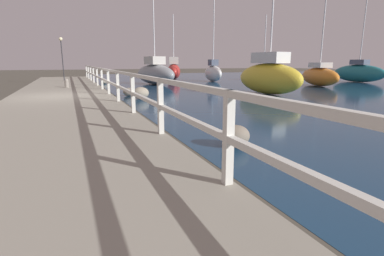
% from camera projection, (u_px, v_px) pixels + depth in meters
% --- Properties ---
extents(ground_plane, '(120.00, 120.00, 0.00)m').
position_uv_depth(ground_plane, '(62.00, 102.00, 12.59)').
color(ground_plane, '#4C473D').
extents(dock_walkway, '(4.10, 36.00, 0.27)m').
position_uv_depth(dock_walkway, '(62.00, 99.00, 12.56)').
color(dock_walkway, gray).
rests_on(dock_walkway, ground).
extents(railing, '(0.10, 32.50, 1.09)m').
position_uv_depth(railing, '(108.00, 77.00, 13.09)').
color(railing, silver).
rests_on(railing, dock_walkway).
extents(boulder_upstream, '(0.47, 0.43, 0.36)m').
position_uv_depth(boulder_upstream, '(104.00, 82.00, 23.23)').
color(boulder_upstream, gray).
rests_on(boulder_upstream, ground).
extents(boulder_near_dock, '(0.58, 0.52, 0.44)m').
position_uv_depth(boulder_near_dock, '(235.00, 136.00, 5.95)').
color(boulder_near_dock, slate).
rests_on(boulder_near_dock, ground).
extents(boulder_downstream, '(0.55, 0.50, 0.41)m').
position_uv_depth(boulder_downstream, '(129.00, 92.00, 14.84)').
color(boulder_downstream, slate).
rests_on(boulder_downstream, ground).
extents(boulder_far_strip, '(0.72, 0.65, 0.54)m').
position_uv_depth(boulder_far_strip, '(141.00, 93.00, 13.67)').
color(boulder_far_strip, gray).
rests_on(boulder_far_strip, ground).
extents(mooring_bollard, '(0.23, 0.23, 0.48)m').
position_uv_depth(mooring_bollard, '(67.00, 83.00, 16.65)').
color(mooring_bollard, gray).
rests_on(mooring_bollard, dock_walkway).
extents(dock_lamp, '(0.26, 0.26, 3.20)m').
position_uv_depth(dock_lamp, '(62.00, 49.00, 22.44)').
color(dock_lamp, '#2D2D33').
rests_on(dock_lamp, dock_walkway).
extents(sailboat_yellow, '(2.02, 4.43, 5.32)m').
position_uv_depth(sailboat_yellow, '(269.00, 77.00, 15.60)').
color(sailboat_yellow, gold).
rests_on(sailboat_yellow, water_surface).
extents(sailboat_blue, '(2.00, 3.58, 5.78)m').
position_uv_depth(sailboat_blue, '(263.00, 74.00, 27.71)').
color(sailboat_blue, '#2D4C9E').
rests_on(sailboat_blue, water_surface).
extents(sailboat_white, '(1.25, 3.53, 7.83)m').
position_uv_depth(sailboat_white, '(213.00, 72.00, 26.02)').
color(sailboat_white, white).
rests_on(sailboat_white, water_surface).
extents(sailboat_gray, '(2.59, 5.33, 7.00)m').
position_uv_depth(sailboat_gray, '(155.00, 73.00, 22.46)').
color(sailboat_gray, gray).
rests_on(sailboat_gray, water_surface).
extents(sailboat_teal, '(1.14, 4.85, 8.05)m').
position_uv_depth(sailboat_teal, '(358.00, 72.00, 25.11)').
color(sailboat_teal, '#1E707A').
rests_on(sailboat_teal, water_surface).
extents(sailboat_red, '(2.35, 4.10, 6.07)m').
position_uv_depth(sailboat_red, '(174.00, 70.00, 29.32)').
color(sailboat_red, red).
rests_on(sailboat_red, water_surface).
extents(sailboat_orange, '(2.78, 5.13, 6.68)m').
position_uv_depth(sailboat_orange, '(319.00, 76.00, 21.15)').
color(sailboat_orange, orange).
rests_on(sailboat_orange, water_surface).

